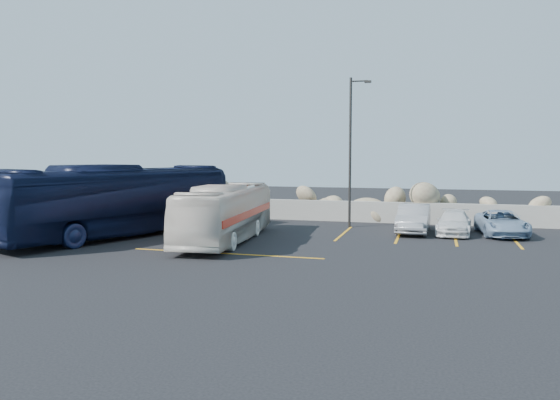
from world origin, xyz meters
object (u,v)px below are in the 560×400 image
(vintage_bus, at_px, (226,213))
(car_b, at_px, (414,219))
(car_c, at_px, (454,223))
(tour_coach, at_px, (118,201))
(lamppost, at_px, (351,148))
(car_d, at_px, (502,223))

(vintage_bus, height_order, car_b, vintage_bus)
(car_c, bearing_deg, tour_coach, -157.36)
(lamppost, bearing_deg, car_c, -13.21)
(lamppost, distance_m, tour_coach, 12.31)
(lamppost, distance_m, car_b, 5.07)
(lamppost, bearing_deg, vintage_bus, -126.64)
(vintage_bus, distance_m, tour_coach, 5.49)
(car_c, bearing_deg, lamppost, 170.88)
(vintage_bus, xyz_separation_m, car_b, (8.07, 5.12, -0.57))
(vintage_bus, xyz_separation_m, tour_coach, (-5.47, -0.12, 0.45))
(vintage_bus, relative_size, car_d, 2.12)
(tour_coach, height_order, car_c, tour_coach)
(vintage_bus, relative_size, tour_coach, 0.74)
(car_d, bearing_deg, vintage_bus, -162.22)
(vintage_bus, xyz_separation_m, car_c, (10.01, 5.07, -0.72))
(car_b, bearing_deg, vintage_bus, -146.10)
(tour_coach, distance_m, car_c, 16.37)
(vintage_bus, bearing_deg, lamppost, 48.34)
(lamppost, relative_size, car_b, 1.87)
(tour_coach, bearing_deg, car_d, 37.38)
(lamppost, distance_m, vintage_bus, 8.43)
(tour_coach, distance_m, car_b, 14.56)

